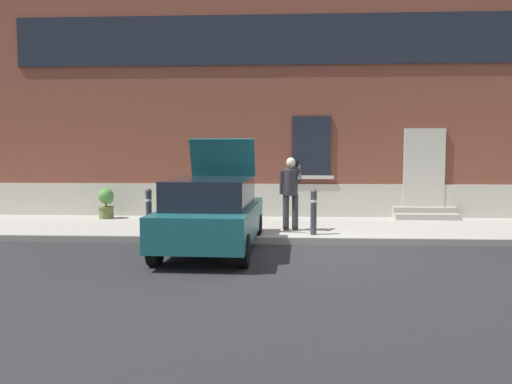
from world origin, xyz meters
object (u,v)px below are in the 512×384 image
object	(u,v)px
hatchback_car_teal	(212,213)
bollard_far_left	(149,209)
person_on_phone	(291,189)
planter_terracotta	(188,203)
bollard_near_person	(314,210)
planter_olive	(106,202)

from	to	relation	value
hatchback_car_teal	bollard_far_left	bearing A→B (deg)	141.02
person_on_phone	planter_terracotta	xyz separation A→B (m)	(-2.86, 2.01, -0.55)
bollard_near_person	person_on_phone	distance (m)	0.90
hatchback_car_teal	planter_terracotta	size ratio (longest dim) A/B	4.79
bollard_far_left	bollard_near_person	bearing A→B (deg)	0.00
hatchback_car_teal	planter_terracotta	bearing A→B (deg)	107.51
person_on_phone	planter_terracotta	size ratio (longest dim) A/B	2.03
planter_terracotta	bollard_near_person	bearing A→B (deg)	-37.57
bollard_far_left	planter_terracotta	xyz separation A→B (m)	(0.42, 2.60, -0.11)
hatchback_car_teal	bollard_near_person	bearing A→B (deg)	32.17
bollard_far_left	planter_terracotta	distance (m)	2.63
hatchback_car_teal	planter_terracotta	distance (m)	4.14
hatchback_car_teal	bollard_far_left	xyz separation A→B (m)	(-1.66, 1.34, -0.09)
person_on_phone	planter_olive	bearing A→B (deg)	148.23
bollard_near_person	planter_terracotta	size ratio (longest dim) A/B	1.22
bollard_near_person	planter_olive	world-z (taller)	bollard_near_person
planter_olive	planter_terracotta	world-z (taller)	same
bollard_near_person	planter_terracotta	world-z (taller)	bollard_near_person
hatchback_car_teal	bollard_near_person	size ratio (longest dim) A/B	3.94
bollard_far_left	hatchback_car_teal	bearing A→B (deg)	-38.98
hatchback_car_teal	person_on_phone	xyz separation A→B (m)	(1.62, 1.93, 0.35)
person_on_phone	planter_olive	size ratio (longest dim) A/B	2.03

